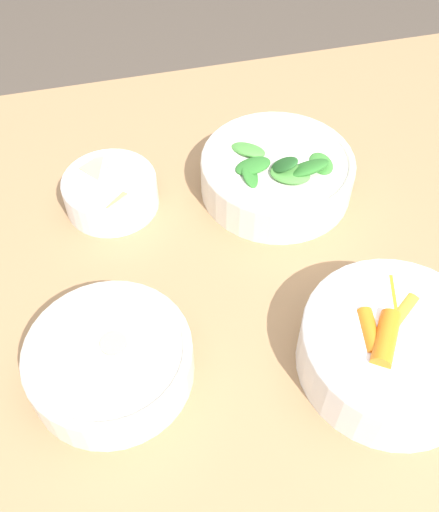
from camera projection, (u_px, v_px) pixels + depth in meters
The scene contains 6 objects.
ground_plane at pixel (236, 508), 1.24m from camera, with size 10.00×10.00×0.00m, color #4C4238.
dining_table at pixel (248, 356), 0.73m from camera, with size 1.16×0.97×0.78m.
bowl_carrots at pixel (394, 346), 0.57m from camera, with size 0.19×0.19×0.07m.
bowl_greens at pixel (277, 172), 0.74m from camera, with size 0.20×0.20×0.09m.
bowl_beans_hotdog at pixel (110, 361), 0.57m from camera, with size 0.17×0.17×0.05m.
bowl_cookies at pixel (110, 190), 0.73m from camera, with size 0.12×0.12×0.05m.
Camera 1 is at (0.13, 0.35, 1.31)m, focal length 40.00 mm.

